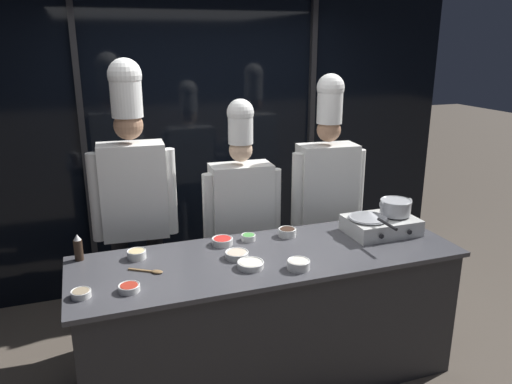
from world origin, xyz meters
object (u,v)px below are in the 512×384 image
(chef_sous, at_px, (241,205))
(portable_stove, at_px, (381,225))
(frying_pan, at_px, (368,215))
(chef_head, at_px, (133,188))
(prep_bowl_chili_flakes, at_px, (129,288))
(prep_bowl_bell_pepper, at_px, (222,241))
(chef_line, at_px, (327,183))
(prep_bowl_ginger, at_px, (137,254))
(squeeze_bottle_soy, at_px, (78,248))
(prep_bowl_soy_glaze, at_px, (287,232))
(stock_pot, at_px, (396,207))
(prep_bowl_garlic, at_px, (250,264))
(prep_bowl_chicken, at_px, (237,254))
(prep_bowl_scallions, at_px, (248,237))
(serving_spoon_slotted, at_px, (152,271))
(prep_bowl_mushrooms, at_px, (81,293))
(prep_bowl_onion, at_px, (299,264))

(chef_sous, bearing_deg, portable_stove, 146.17)
(portable_stove, distance_m, frying_pan, 0.14)
(chef_head, relative_size, chef_sous, 1.16)
(prep_bowl_chili_flakes, xyz_separation_m, prep_bowl_bell_pepper, (0.66, 0.46, 0.00))
(chef_line, bearing_deg, chef_head, 3.20)
(frying_pan, distance_m, prep_bowl_ginger, 1.60)
(portable_stove, bearing_deg, frying_pan, -177.96)
(squeeze_bottle_soy, distance_m, prep_bowl_bell_pepper, 0.92)
(squeeze_bottle_soy, height_order, prep_bowl_soy_glaze, squeeze_bottle_soy)
(chef_sous, relative_size, chef_line, 0.92)
(frying_pan, bearing_deg, prep_bowl_chili_flakes, -170.52)
(portable_stove, bearing_deg, stock_pot, 0.11)
(prep_bowl_garlic, bearing_deg, prep_bowl_soy_glaze, 43.83)
(prep_bowl_chicken, relative_size, prep_bowl_bell_pepper, 1.04)
(prep_bowl_scallions, distance_m, prep_bowl_ginger, 0.76)
(prep_bowl_scallions, xyz_separation_m, serving_spoon_slotted, (-0.70, -0.28, -0.02))
(prep_bowl_scallions, xyz_separation_m, chef_sous, (0.09, 0.45, 0.08))
(portable_stove, distance_m, prep_bowl_mushrooms, 2.06)
(prep_bowl_onion, bearing_deg, chef_head, 129.24)
(prep_bowl_ginger, relative_size, chef_sous, 0.07)
(portable_stove, distance_m, serving_spoon_slotted, 1.64)
(prep_bowl_chili_flakes, bearing_deg, portable_stove, 9.02)
(prep_bowl_scallions, relative_size, chef_line, 0.05)
(stock_pot, distance_m, serving_spoon_slotted, 1.76)
(prep_bowl_soy_glaze, distance_m, prep_bowl_chili_flakes, 1.22)
(prep_bowl_soy_glaze, distance_m, prep_bowl_garlic, 0.57)
(prep_bowl_soy_glaze, xyz_separation_m, prep_bowl_onion, (-0.14, -0.51, 0.00))
(chef_line, bearing_deg, prep_bowl_garlic, 47.22)
(prep_bowl_ginger, height_order, chef_line, chef_line)
(prep_bowl_bell_pepper, distance_m, chef_head, 0.78)
(chef_sous, bearing_deg, stock_pot, 149.56)
(prep_bowl_chicken, bearing_deg, serving_spoon_slotted, -177.19)
(squeeze_bottle_soy, bearing_deg, prep_bowl_garlic, -25.59)
(portable_stove, distance_m, prep_bowl_garlic, 1.09)
(prep_bowl_ginger, bearing_deg, squeeze_bottle_soy, 164.15)
(frying_pan, relative_size, stock_pot, 1.93)
(frying_pan, relative_size, prep_bowl_chili_flakes, 3.96)
(frying_pan, height_order, prep_bowl_ginger, frying_pan)
(prep_bowl_garlic, relative_size, chef_head, 0.08)
(prep_bowl_bell_pepper, height_order, chef_line, chef_line)
(prep_bowl_chicken, xyz_separation_m, chef_sous, (0.26, 0.70, 0.08))
(prep_bowl_soy_glaze, height_order, prep_bowl_onion, same)
(serving_spoon_slotted, bearing_deg, prep_bowl_scallions, 21.52)
(prep_bowl_garlic, bearing_deg, chef_line, 42.20)
(portable_stove, bearing_deg, chef_head, 157.26)
(prep_bowl_mushrooms, bearing_deg, chef_sous, 36.76)
(prep_bowl_chicken, xyz_separation_m, prep_bowl_chili_flakes, (-0.69, -0.22, -0.00))
(prep_bowl_onion, xyz_separation_m, serving_spoon_slotted, (-0.84, 0.25, -0.03))
(prep_bowl_onion, relative_size, chef_line, 0.07)
(portable_stove, distance_m, chef_line, 0.66)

